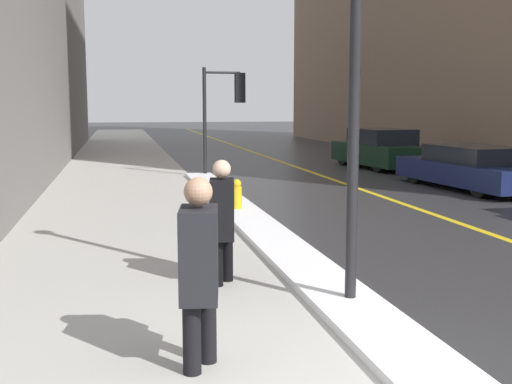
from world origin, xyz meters
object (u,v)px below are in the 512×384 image
object	(u,v)px
parked_car_dark_green	(380,149)
fire_hydrant	(237,197)
pedestrian_trailing	(222,216)
lamp_post	(356,19)
pedestrian_with_shoulder_bag	(199,264)
traffic_light_near	(227,99)
parked_car_navy	(472,168)

from	to	relation	value
parked_car_dark_green	fire_hydrant	size ratio (longest dim) A/B	6.37
pedestrian_trailing	lamp_post	bearing A→B (deg)	56.23
pedestrian_with_shoulder_bag	fire_hydrant	distance (m)	7.68
pedestrian_with_shoulder_bag	parked_car_dark_green	size ratio (longest dim) A/B	0.36
traffic_light_near	pedestrian_with_shoulder_bag	world-z (taller)	traffic_light_near
lamp_post	parked_car_dark_green	bearing A→B (deg)	65.94
pedestrian_with_shoulder_bag	fire_hydrant	world-z (taller)	pedestrian_with_shoulder_bag
pedestrian_trailing	parked_car_dark_green	bearing A→B (deg)	159.39
parked_car_dark_green	pedestrian_with_shoulder_bag	bearing A→B (deg)	146.83
pedestrian_with_shoulder_bag	parked_car_navy	bearing A→B (deg)	149.44
fire_hydrant	traffic_light_near	bearing A→B (deg)	81.94
traffic_light_near	lamp_post	bearing A→B (deg)	-96.52
pedestrian_trailing	pedestrian_with_shoulder_bag	bearing A→B (deg)	-3.88
traffic_light_near	pedestrian_trailing	world-z (taller)	traffic_light_near
lamp_post	pedestrian_with_shoulder_bag	world-z (taller)	lamp_post
lamp_post	parked_car_navy	distance (m)	11.15
pedestrian_trailing	parked_car_dark_green	xyz separation A→B (m)	(7.68, 13.32, -0.20)
pedestrian_with_shoulder_bag	parked_car_dark_green	xyz separation A→B (m)	(8.25, 15.77, -0.24)
parked_car_navy	fire_hydrant	xyz separation A→B (m)	(-6.67, -2.50, -0.20)
lamp_post	parked_car_dark_green	xyz separation A→B (m)	(6.46, 14.46, -2.39)
parked_car_dark_green	parked_car_navy	bearing A→B (deg)	175.38
parked_car_dark_green	fire_hydrant	world-z (taller)	parked_car_dark_green
parked_car_dark_green	fire_hydrant	xyz separation A→B (m)	(-6.58, -8.30, -0.30)
traffic_light_near	pedestrian_trailing	bearing A→B (deg)	-102.65
lamp_post	fire_hydrant	world-z (taller)	lamp_post
pedestrian_trailing	parked_car_navy	xyz separation A→B (m)	(7.77, 7.52, -0.30)
pedestrian_trailing	parked_car_navy	bearing A→B (deg)	143.43
parked_car_navy	pedestrian_trailing	bearing A→B (deg)	129.91
traffic_light_near	parked_car_navy	bearing A→B (deg)	-40.36
traffic_light_near	fire_hydrant	bearing A→B (deg)	-100.84
traffic_light_near	parked_car_dark_green	bearing A→B (deg)	11.33
lamp_post	pedestrian_trailing	xyz separation A→B (m)	(-1.22, 1.14, -2.19)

